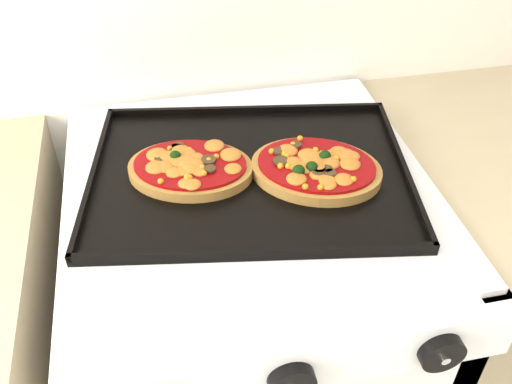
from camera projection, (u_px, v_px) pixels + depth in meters
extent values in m
cube|color=white|center=(251.00, 348.00, 1.22)|extent=(0.60, 0.60, 0.91)
cube|color=white|center=(299.00, 366.00, 0.73)|extent=(0.60, 0.02, 0.09)
cylinder|color=black|center=(292.00, 382.00, 0.71)|extent=(0.06, 0.02, 0.06)
cylinder|color=black|center=(442.00, 353.00, 0.74)|extent=(0.06, 0.02, 0.06)
cube|color=black|center=(250.00, 172.00, 0.93)|extent=(0.57, 0.46, 0.02)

